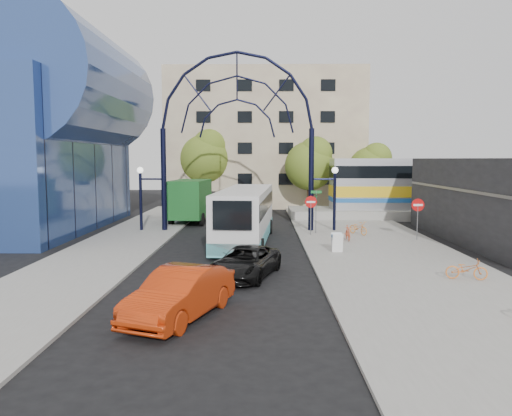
{
  "coord_description": "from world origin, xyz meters",
  "views": [
    {
      "loc": [
        1.68,
        -19.77,
        4.97
      ],
      "look_at": [
        1.36,
        6.0,
        2.42
      ],
      "focal_mm": 35.0,
      "sensor_mm": 36.0,
      "label": 1
    }
  ],
  "objects_px": {
    "gateway_arch": "(237,105)",
    "red_sedan": "(180,294)",
    "black_suv": "(245,262)",
    "stop_sign": "(311,206)",
    "do_not_enter_sign": "(418,209)",
    "train_car": "(482,184)",
    "street_name_sign": "(316,203)",
    "bike_near_b": "(348,233)",
    "tree_north_a": "(311,163)",
    "green_truck": "(193,201)",
    "sandwich_board": "(337,240)",
    "tree_north_b": "(206,156)",
    "bike_near_a": "(358,228)",
    "bike_far_a": "(467,269)",
    "city_bus": "(245,215)",
    "tree_north_c": "(372,166)"
  },
  "relations": [
    {
      "from": "black_suv",
      "to": "bike_near_a",
      "type": "relative_size",
      "value": 2.81
    },
    {
      "from": "stop_sign",
      "to": "tree_north_a",
      "type": "distance_m",
      "value": 14.23
    },
    {
      "from": "gateway_arch",
      "to": "tree_north_c",
      "type": "height_order",
      "value": "gateway_arch"
    },
    {
      "from": "tree_north_a",
      "to": "red_sedan",
      "type": "xyz_separation_m",
      "value": [
        -6.99,
        -30.54,
        -3.82
      ]
    },
    {
      "from": "tree_north_a",
      "to": "black_suv",
      "type": "distance_m",
      "value": 25.93
    },
    {
      "from": "tree_north_a",
      "to": "tree_north_c",
      "type": "relative_size",
      "value": 1.08
    },
    {
      "from": "street_name_sign",
      "to": "bike_far_a",
      "type": "bearing_deg",
      "value": -69.39
    },
    {
      "from": "bike_near_b",
      "to": "bike_near_a",
      "type": "bearing_deg",
      "value": 65.76
    },
    {
      "from": "tree_north_b",
      "to": "green_truck",
      "type": "xyz_separation_m",
      "value": [
        0.12,
        -10.85,
        -3.59
      ]
    },
    {
      "from": "tree_north_c",
      "to": "green_truck",
      "type": "bearing_deg",
      "value": -150.86
    },
    {
      "from": "gateway_arch",
      "to": "red_sedan",
      "type": "xyz_separation_m",
      "value": [
        -0.87,
        -18.61,
        -7.77
      ]
    },
    {
      "from": "do_not_enter_sign",
      "to": "bike_near_a",
      "type": "bearing_deg",
      "value": 146.33
    },
    {
      "from": "gateway_arch",
      "to": "street_name_sign",
      "type": "height_order",
      "value": "gateway_arch"
    },
    {
      "from": "tree_north_a",
      "to": "tree_north_c",
      "type": "xyz_separation_m",
      "value": [
        6.0,
        2.0,
        -0.33
      ]
    },
    {
      "from": "tree_north_a",
      "to": "bike_near_a",
      "type": "relative_size",
      "value": 4.26
    },
    {
      "from": "tree_north_b",
      "to": "city_bus",
      "type": "distance_m",
      "value": 21.17
    },
    {
      "from": "stop_sign",
      "to": "train_car",
      "type": "bearing_deg",
      "value": 33.34
    },
    {
      "from": "tree_north_b",
      "to": "bike_near_a",
      "type": "xyz_separation_m",
      "value": [
        11.75,
        -17.84,
        -4.71
      ]
    },
    {
      "from": "stop_sign",
      "to": "green_truck",
      "type": "height_order",
      "value": "green_truck"
    },
    {
      "from": "bike_far_a",
      "to": "do_not_enter_sign",
      "type": "bearing_deg",
      "value": 6.94
    },
    {
      "from": "stop_sign",
      "to": "street_name_sign",
      "type": "bearing_deg",
      "value": 56.36
    },
    {
      "from": "tree_north_a",
      "to": "city_bus",
      "type": "bearing_deg",
      "value": -108.36
    },
    {
      "from": "red_sedan",
      "to": "tree_north_c",
      "type": "bearing_deg",
      "value": 88.48
    },
    {
      "from": "sandwich_board",
      "to": "red_sedan",
      "type": "relative_size",
      "value": 0.21
    },
    {
      "from": "street_name_sign",
      "to": "sandwich_board",
      "type": "relative_size",
      "value": 2.83
    },
    {
      "from": "green_truck",
      "to": "black_suv",
      "type": "bearing_deg",
      "value": -70.15
    },
    {
      "from": "gateway_arch",
      "to": "city_bus",
      "type": "bearing_deg",
      "value": -81.12
    },
    {
      "from": "train_car",
      "to": "street_name_sign",
      "type": "bearing_deg",
      "value": -147.58
    },
    {
      "from": "black_suv",
      "to": "do_not_enter_sign",
      "type": "bearing_deg",
      "value": 58.8
    },
    {
      "from": "tree_north_b",
      "to": "tree_north_c",
      "type": "bearing_deg",
      "value": -7.12
    },
    {
      "from": "sandwich_board",
      "to": "green_truck",
      "type": "height_order",
      "value": "green_truck"
    },
    {
      "from": "gateway_arch",
      "to": "black_suv",
      "type": "relative_size",
      "value": 2.95
    },
    {
      "from": "gateway_arch",
      "to": "sandwich_board",
      "type": "xyz_separation_m",
      "value": [
        5.6,
        -8.02,
        -7.81
      ]
    },
    {
      "from": "black_suv",
      "to": "bike_far_a",
      "type": "xyz_separation_m",
      "value": [
        8.94,
        -0.77,
        -0.1
      ]
    },
    {
      "from": "tree_north_b",
      "to": "black_suv",
      "type": "bearing_deg",
      "value": -80.53
    },
    {
      "from": "stop_sign",
      "to": "do_not_enter_sign",
      "type": "relative_size",
      "value": 1.01
    },
    {
      "from": "train_car",
      "to": "tree_north_a",
      "type": "bearing_deg",
      "value": 164.2
    },
    {
      "from": "gateway_arch",
      "to": "train_car",
      "type": "bearing_deg",
      "value": 21.8
    },
    {
      "from": "do_not_enter_sign",
      "to": "street_name_sign",
      "type": "height_order",
      "value": "street_name_sign"
    },
    {
      "from": "do_not_enter_sign",
      "to": "bike_near_b",
      "type": "bearing_deg",
      "value": -176.46
    },
    {
      "from": "green_truck",
      "to": "street_name_sign",
      "type": "bearing_deg",
      "value": -30.55
    },
    {
      "from": "tree_north_a",
      "to": "tree_north_b",
      "type": "relative_size",
      "value": 0.88
    },
    {
      "from": "sandwich_board",
      "to": "black_suv",
      "type": "relative_size",
      "value": 0.21
    },
    {
      "from": "do_not_enter_sign",
      "to": "black_suv",
      "type": "distance_m",
      "value": 13.65
    },
    {
      "from": "gateway_arch",
      "to": "tree_north_c",
      "type": "bearing_deg",
      "value": 48.96
    },
    {
      "from": "do_not_enter_sign",
      "to": "sandwich_board",
      "type": "relative_size",
      "value": 2.51
    },
    {
      "from": "tree_north_c",
      "to": "city_bus",
      "type": "height_order",
      "value": "tree_north_c"
    },
    {
      "from": "stop_sign",
      "to": "city_bus",
      "type": "xyz_separation_m",
      "value": [
        -4.11,
        -2.43,
        -0.32
      ]
    },
    {
      "from": "street_name_sign",
      "to": "train_car",
      "type": "distance_m",
      "value": 17.55
    },
    {
      "from": "gateway_arch",
      "to": "do_not_enter_sign",
      "type": "relative_size",
      "value": 5.5
    }
  ]
}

